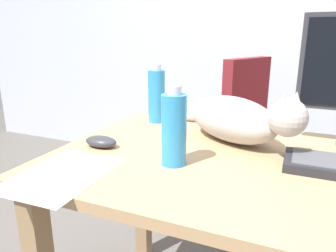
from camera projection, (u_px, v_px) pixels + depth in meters
desk at (272, 198)px, 0.90m from camera, size 1.30×0.75×0.70m
office_chair at (264, 162)px, 1.65m from camera, size 0.51×0.49×0.94m
cat at (237, 119)px, 1.04m from camera, size 0.52×0.37×0.20m
computer_mouse at (101, 142)px, 1.01m from camera, size 0.11×0.06×0.04m
paper_sheet at (63, 174)px, 0.81m from camera, size 0.22×0.30×0.00m
water_bottle at (157, 95)px, 1.28m from camera, size 0.07×0.07×0.24m
spray_bottle at (174, 129)px, 0.85m from camera, size 0.07×0.07×0.22m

